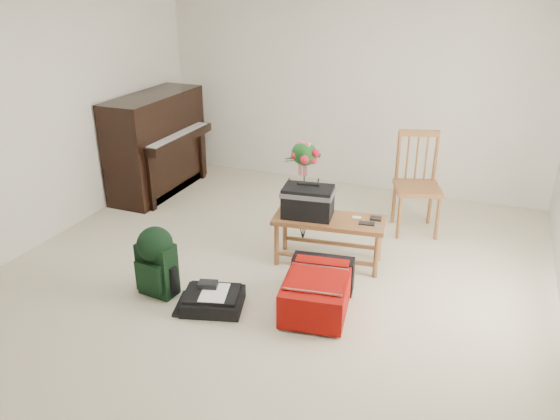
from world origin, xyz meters
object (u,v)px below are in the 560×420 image
at_px(red_suitcase, 319,288).
at_px(flower_stand, 304,192).
at_px(piano, 158,146).
at_px(dining_chair, 418,185).
at_px(black_duffel, 213,299).
at_px(bench, 315,206).
at_px(green_backpack, 156,258).

bearing_deg(red_suitcase, flower_stand, 107.53).
xyz_separation_m(piano, dining_chair, (3.27, 0.04, -0.07)).
relative_size(red_suitcase, black_duffel, 1.42).
distance_m(piano, flower_stand, 2.30).
height_order(piano, black_duffel, piano).
bearing_deg(dining_chair, bench, -145.59).
height_order(green_backpack, flower_stand, flower_stand).
bearing_deg(bench, dining_chair, 45.64).
relative_size(piano, red_suitcase, 1.77).
xyz_separation_m(red_suitcase, flower_stand, (-0.56, 1.14, 0.37)).
xyz_separation_m(red_suitcase, green_backpack, (-1.38, -0.35, 0.18)).
xyz_separation_m(dining_chair, green_backpack, (-1.88, -2.18, -0.18)).
distance_m(black_duffel, green_backpack, 0.62).
height_order(dining_chair, red_suitcase, dining_chair).
xyz_separation_m(piano, black_duffel, (1.94, -2.16, -0.52)).
bearing_deg(black_duffel, red_suitcase, 7.46).
distance_m(piano, red_suitcase, 3.32).
bearing_deg(dining_chair, black_duffel, -140.01).
bearing_deg(red_suitcase, bench, 103.34).
bearing_deg(piano, red_suitcase, -32.90).
xyz_separation_m(black_duffel, green_backpack, (-0.55, 0.02, 0.28)).
height_order(piano, red_suitcase, piano).
height_order(piano, bench, piano).
relative_size(piano, flower_stand, 1.35).
distance_m(bench, green_backpack, 1.56).
height_order(bench, dining_chair, dining_chair).
relative_size(red_suitcase, green_backpack, 1.32).
bearing_deg(green_backpack, flower_stand, 67.05).
height_order(piano, dining_chair, piano).
bearing_deg(piano, flower_stand, -16.42).
distance_m(red_suitcase, green_backpack, 1.43).
xyz_separation_m(dining_chair, black_duffel, (-1.33, -2.20, -0.45)).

